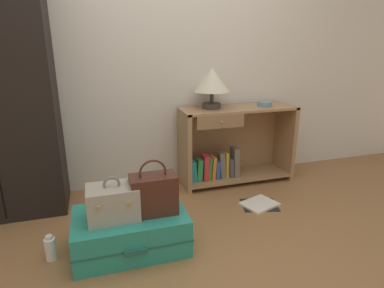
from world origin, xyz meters
name	(u,v)px	position (x,y,z in m)	size (l,w,h in m)	color
ground_plane	(213,270)	(0.00, 0.00, 0.00)	(9.00, 9.00, 0.00)	olive
back_wall	(158,48)	(0.00, 1.50, 1.30)	(6.40, 0.10, 2.60)	silver
bookshelf	(232,146)	(0.66, 1.25, 0.36)	(1.12, 0.39, 0.75)	#A37A51
table_lamp	(212,81)	(0.45, 1.27, 1.01)	(0.33, 0.33, 0.37)	#3D3838
bowl	(265,104)	(0.98, 1.21, 0.77)	(0.14, 0.14, 0.04)	slate
suitcase_large	(131,231)	(-0.45, 0.39, 0.13)	(0.75, 0.50, 0.26)	teal
train_case	(113,202)	(-0.55, 0.36, 0.37)	(0.32, 0.24, 0.29)	#A89E8E
handbag	(154,194)	(-0.29, 0.36, 0.40)	(0.30, 0.17, 0.37)	#472319
bottle	(51,248)	(-0.96, 0.41, 0.08)	(0.07, 0.07, 0.17)	white
open_book_on_floor	(259,204)	(0.68, 0.67, 0.01)	(0.35, 0.31, 0.02)	white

